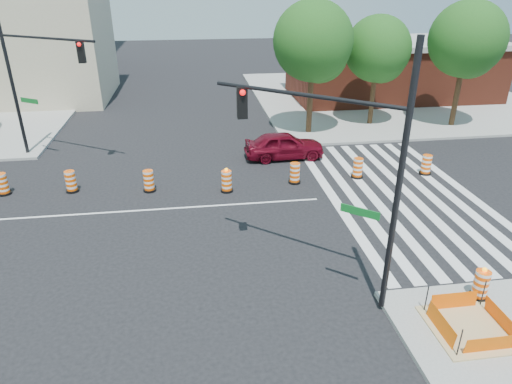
% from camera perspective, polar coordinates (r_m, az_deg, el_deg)
% --- Properties ---
extents(ground, '(120.00, 120.00, 0.00)m').
position_cam_1_polar(ground, '(20.27, -11.88, -2.12)').
color(ground, black).
rests_on(ground, ground).
extents(sidewalk_ne, '(22.00, 22.00, 0.15)m').
position_cam_1_polar(sidewalk_ne, '(40.59, 16.19, 11.39)').
color(sidewalk_ne, gray).
rests_on(sidewalk_ne, ground).
extents(crosswalk_east, '(6.75, 13.50, 0.01)m').
position_cam_1_polar(crosswalk_east, '(22.25, 17.45, -0.21)').
color(crosswalk_east, silver).
rests_on(crosswalk_east, ground).
extents(lane_centerline, '(14.00, 0.12, 0.01)m').
position_cam_1_polar(lane_centerline, '(20.27, -11.88, -2.11)').
color(lane_centerline, silver).
rests_on(lane_centerline, ground).
extents(excavation_pit, '(2.20, 2.20, 0.90)m').
position_cam_1_polar(excavation_pit, '(14.67, 25.13, -15.04)').
color(excavation_pit, tan).
rests_on(excavation_pit, ground).
extents(brick_storefront, '(16.50, 8.50, 4.60)m').
position_cam_1_polar(brick_storefront, '(40.15, 16.59, 14.49)').
color(brick_storefront, maroon).
rests_on(brick_storefront, ground).
extents(beige_midrise, '(14.00, 10.00, 10.00)m').
position_cam_1_polar(beige_midrise, '(42.48, -28.14, 16.89)').
color(beige_midrise, '#B7AC8C').
rests_on(beige_midrise, ground).
extents(red_coupe, '(4.39, 1.85, 1.48)m').
position_cam_1_polar(red_coupe, '(25.32, 3.54, 5.85)').
color(red_coupe, '#5D0817').
rests_on(red_coupe, ground).
extents(signal_pole_se, '(4.60, 3.89, 7.80)m').
position_cam_1_polar(signal_pole_se, '(12.88, 10.85, 5.03)').
color(signal_pole_se, black).
rests_on(signal_pole_se, ground).
extents(signal_pole_nw, '(5.27, 3.47, 8.17)m').
position_cam_1_polar(signal_pole_nw, '(26.54, -26.25, 13.82)').
color(signal_pole_nw, black).
rests_on(signal_pole_nw, ground).
extents(pit_drum, '(0.57, 0.57, 1.11)m').
position_cam_1_polar(pit_drum, '(15.79, 26.27, -10.42)').
color(pit_drum, black).
rests_on(pit_drum, ground).
extents(tree_north_c, '(4.77, 4.77, 8.10)m').
position_cam_1_polar(tree_north_c, '(28.67, 7.18, 17.67)').
color(tree_north_c, '#382314').
rests_on(tree_north_c, ground).
extents(tree_north_d, '(4.19, 4.19, 7.12)m').
position_cam_1_polar(tree_north_d, '(31.38, 14.97, 16.48)').
color(tree_north_d, '#382314').
rests_on(tree_north_d, ground).
extents(tree_north_e, '(4.71, 4.71, 8.01)m').
position_cam_1_polar(tree_north_e, '(32.77, 24.85, 16.49)').
color(tree_north_e, '#382314').
rests_on(tree_north_e, ground).
extents(median_drum_1, '(0.60, 0.60, 1.02)m').
position_cam_1_polar(median_drum_1, '(24.03, -29.09, 0.80)').
color(median_drum_1, black).
rests_on(median_drum_1, ground).
extents(median_drum_2, '(0.60, 0.60, 1.02)m').
position_cam_1_polar(median_drum_2, '(22.96, -22.12, 1.15)').
color(median_drum_2, black).
rests_on(median_drum_2, ground).
extents(median_drum_3, '(0.60, 0.60, 1.02)m').
position_cam_1_polar(median_drum_3, '(21.91, -13.24, 1.28)').
color(median_drum_3, black).
rests_on(median_drum_3, ground).
extents(median_drum_4, '(0.60, 0.60, 1.18)m').
position_cam_1_polar(median_drum_4, '(21.34, -3.69, 1.29)').
color(median_drum_4, black).
rests_on(median_drum_4, ground).
extents(median_drum_5, '(0.60, 0.60, 1.02)m').
position_cam_1_polar(median_drum_5, '(22.27, 4.86, 2.29)').
color(median_drum_5, black).
rests_on(median_drum_5, ground).
extents(median_drum_6, '(0.60, 0.60, 1.02)m').
position_cam_1_polar(median_drum_6, '(23.35, 12.59, 2.86)').
color(median_drum_6, black).
rests_on(median_drum_6, ground).
extents(median_drum_7, '(0.60, 0.60, 1.02)m').
position_cam_1_polar(median_drum_7, '(24.76, 20.50, 3.13)').
color(median_drum_7, black).
rests_on(median_drum_7, ground).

